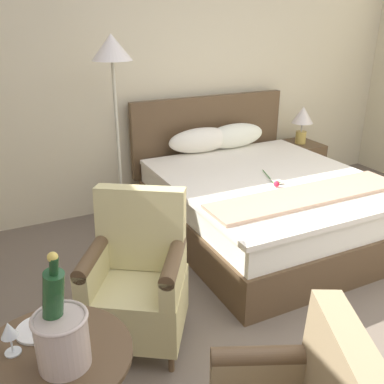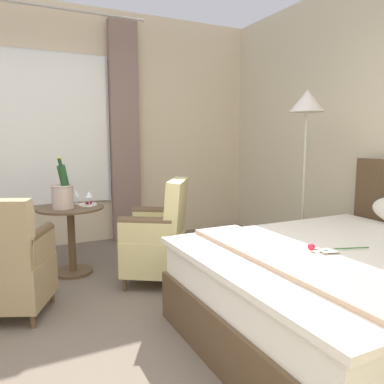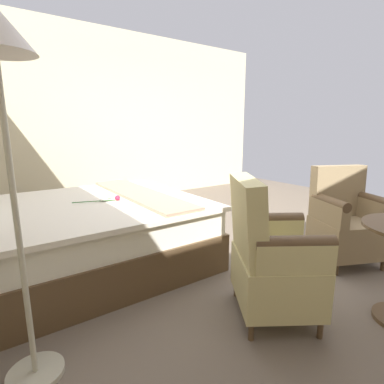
{
  "view_description": "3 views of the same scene",
  "coord_description": "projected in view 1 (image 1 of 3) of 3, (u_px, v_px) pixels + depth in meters",
  "views": [
    {
      "loc": [
        -1.78,
        -1.32,
        1.9
      ],
      "look_at": [
        -0.87,
        0.54,
        1.05
      ],
      "focal_mm": 40.0,
      "sensor_mm": 36.0,
      "label": 1
    },
    {
      "loc": [
        2.0,
        -0.42,
        1.32
      ],
      "look_at": [
        -1.02,
        1.07,
        0.84
      ],
      "focal_mm": 35.0,
      "sensor_mm": 36.0,
      "label": 2
    },
    {
      "loc": [
        -2.34,
        2.28,
        1.27
      ],
      "look_at": [
        -0.43,
        0.94,
        0.77
      ],
      "focal_mm": 28.0,
      "sensor_mm": 36.0,
      "label": 3
    }
  ],
  "objects": [
    {
      "name": "armchair_by_window",
      "position": [
        137.0,
        282.0,
        2.59
      ],
      "size": [
        0.76,
        0.76,
        0.96
      ],
      "color": "brown",
      "rests_on": "ground"
    },
    {
      "name": "bedside_lamp",
      "position": [
        303.0,
        118.0,
        4.86
      ],
      "size": [
        0.24,
        0.24,
        0.43
      ],
      "color": "gold",
      "rests_on": "nightstand"
    },
    {
      "name": "bed",
      "position": [
        259.0,
        200.0,
        3.94
      ],
      "size": [
        1.75,
        2.11,
        1.13
      ],
      "color": "brown",
      "rests_on": "ground"
    },
    {
      "name": "wine_glass_near_bucket",
      "position": [
        53.0,
        305.0,
        1.81
      ],
      "size": [
        0.08,
        0.08,
        0.15
      ],
      "color": "white",
      "rests_on": "side_table_round"
    },
    {
      "name": "floor_lamp_brass",
      "position": [
        113.0,
        72.0,
        3.48
      ],
      "size": [
        0.33,
        0.33,
        1.78
      ],
      "color": "beige",
      "rests_on": "ground"
    },
    {
      "name": "wine_glass_near_edge",
      "position": [
        9.0,
        331.0,
        1.66
      ],
      "size": [
        0.07,
        0.07,
        0.15
      ],
      "color": "white",
      "rests_on": "side_table_round"
    },
    {
      "name": "wall_headboard_side",
      "position": [
        171.0,
        65.0,
        4.33
      ],
      "size": [
        5.71,
        0.12,
        2.9
      ],
      "color": "beige",
      "rests_on": "ground"
    },
    {
      "name": "champagne_bucket",
      "position": [
        61.0,
        333.0,
        1.59
      ],
      "size": [
        0.21,
        0.21,
        0.49
      ],
      "color": "#C0ACA0",
      "rests_on": "side_table_round"
    },
    {
      "name": "nightstand",
      "position": [
        298.0,
        165.0,
        5.08
      ],
      "size": [
        0.45,
        0.47,
        0.53
      ],
      "color": "brown",
      "rests_on": "ground"
    },
    {
      "name": "ground_plane",
      "position": [
        362.0,
        360.0,
        2.55
      ],
      "size": [
        7.09,
        7.09,
        0.0
      ],
      "primitive_type": "plane",
      "color": "#6B5E50"
    },
    {
      "name": "snack_plate",
      "position": [
        39.0,
        329.0,
        1.81
      ],
      "size": [
        0.19,
        0.19,
        0.04
      ],
      "color": "white",
      "rests_on": "side_table_round"
    }
  ]
}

